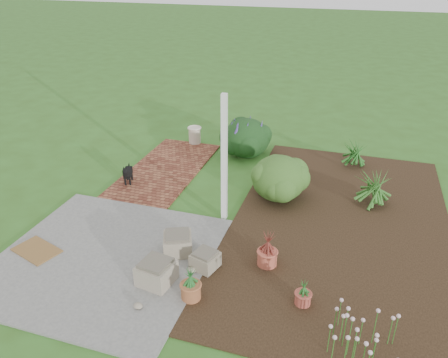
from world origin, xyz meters
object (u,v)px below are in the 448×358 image
(black_dog, at_px, (127,173))
(cream_ceramic_urn, at_px, (195,135))
(evergreen_shrub, at_px, (279,177))
(stone_trough_near, at_px, (156,273))

(black_dog, relative_size, cream_ceramic_urn, 1.15)
(black_dog, xyz_separation_m, evergreen_shrub, (3.32, 0.40, 0.20))
(black_dog, relative_size, evergreen_shrub, 0.45)
(stone_trough_near, xyz_separation_m, black_dog, (-2.06, 2.84, 0.10))
(black_dog, height_order, evergreen_shrub, evergreen_shrub)
(cream_ceramic_urn, distance_m, evergreen_shrub, 3.60)
(evergreen_shrub, bearing_deg, black_dog, -173.05)
(black_dog, bearing_deg, stone_trough_near, -72.72)
(cream_ceramic_urn, height_order, evergreen_shrub, evergreen_shrub)
(stone_trough_near, distance_m, cream_ceramic_urn, 5.74)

